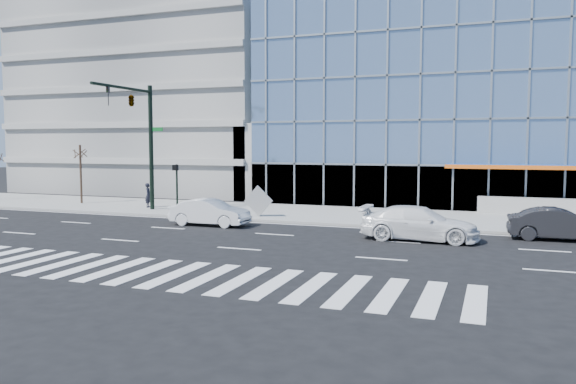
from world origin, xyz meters
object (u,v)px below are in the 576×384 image
object	(u,v)px
dark_sedan	(559,224)
pedestrian	(148,195)
ped_signal_post	(176,181)
traffic_signal	(137,116)
street_tree_near	(80,153)
white_suv	(419,223)
white_sedan	(210,212)
tilted_panel	(258,201)

from	to	relation	value
dark_sedan	pedestrian	bearing A→B (deg)	78.96
pedestrian	ped_signal_post	bearing A→B (deg)	-140.27
traffic_signal	ped_signal_post	bearing A→B (deg)	8.52
street_tree_near	white_suv	size ratio (longest dim) A/B	0.79
white_sedan	white_suv	bearing A→B (deg)	-94.18
street_tree_near	tilted_panel	distance (m)	15.44
ped_signal_post	white_suv	xyz separation A→B (m)	(15.31, -4.13, -1.37)
traffic_signal	tilted_panel	xyz separation A→B (m)	(7.99, 0.43, -5.10)
tilted_panel	white_sedan	bearing A→B (deg)	-111.49
street_tree_near	tilted_panel	world-z (taller)	street_tree_near
traffic_signal	dark_sedan	size ratio (longest dim) A/B	1.79
traffic_signal	street_tree_near	world-z (taller)	traffic_signal
ped_signal_post	dark_sedan	world-z (taller)	ped_signal_post
white_suv	tilted_panel	xyz separation A→B (m)	(-9.81, 4.19, 0.29)
ped_signal_post	street_tree_near	world-z (taller)	street_tree_near
white_suv	ped_signal_post	bearing A→B (deg)	74.92
street_tree_near	pedestrian	distance (m)	6.77
ped_signal_post	dark_sedan	xyz separation A→B (m)	(21.31, -1.94, -1.41)
ped_signal_post	tilted_panel	world-z (taller)	ped_signal_post
traffic_signal	tilted_panel	distance (m)	9.49
traffic_signal	street_tree_near	xyz separation A→B (m)	(-7.00, 2.93, -2.39)
pedestrian	white_sedan	bearing A→B (deg)	-145.75
white_suv	white_sedan	world-z (taller)	white_suv
street_tree_near	white_suv	world-z (taller)	street_tree_near
pedestrian	traffic_signal	bearing A→B (deg)	-179.66
white_suv	dark_sedan	xyz separation A→B (m)	(6.00, 2.19, -0.04)
white_suv	dark_sedan	size ratio (longest dim) A/B	1.20
ped_signal_post	white_suv	bearing A→B (deg)	-15.11
ped_signal_post	white_sedan	world-z (taller)	ped_signal_post
white_sedan	pedestrian	xyz separation A→B (m)	(-7.47, 5.23, 0.25)
ped_signal_post	pedestrian	xyz separation A→B (m)	(-3.38, 1.91, -1.17)
white_sedan	dark_sedan	size ratio (longest dim) A/B	0.98
ped_signal_post	tilted_panel	distance (m)	5.60
traffic_signal	street_tree_near	size ratio (longest dim) A/B	1.89
traffic_signal	pedestrian	world-z (taller)	traffic_signal
traffic_signal	dark_sedan	xyz separation A→B (m)	(23.80, -1.57, -5.43)
traffic_signal	ped_signal_post	xyz separation A→B (m)	(2.50, 0.37, -4.02)
traffic_signal	dark_sedan	bearing A→B (deg)	-3.77
ped_signal_post	white_sedan	size ratio (longest dim) A/B	0.69
tilted_panel	pedestrian	bearing A→B (deg)	169.25
traffic_signal	white_suv	xyz separation A→B (m)	(17.80, -3.76, -5.39)
ped_signal_post	street_tree_near	bearing A→B (deg)	164.94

